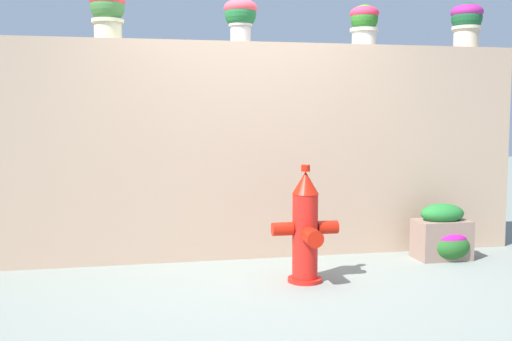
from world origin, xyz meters
TOP-DOWN VIEW (x-y plane):
  - ground_plane at (0.00, 0.00)m, footprint 24.00×24.00m
  - stone_wall at (0.00, 0.95)m, footprint 5.20×0.38m
  - potted_plant_1 at (-1.16, 0.96)m, footprint 0.31×0.31m
  - potted_plant_2 at (-0.01, 0.95)m, footprint 0.30×0.30m
  - potted_plant_3 at (1.18, 0.99)m, footprint 0.27×0.27m
  - potted_plant_4 at (2.24, 0.98)m, footprint 0.31×0.31m
  - fire_hydrant at (0.32, -0.06)m, footprint 0.52×0.41m
  - flower_bush_left at (1.76, 0.40)m, footprint 0.43×0.39m
  - planter_box at (1.73, 0.42)m, footprint 0.47×0.30m

SIDE VIEW (x-z plane):
  - ground_plane at x=0.00m, z-range 0.00..0.00m
  - flower_bush_left at x=1.76m, z-range 0.01..0.30m
  - planter_box at x=1.73m, z-range -0.01..0.49m
  - fire_hydrant at x=0.32m, z-range -0.04..0.87m
  - stone_wall at x=0.00m, z-range 0.00..1.93m
  - potted_plant_3 at x=1.18m, z-range 1.96..2.35m
  - potted_plant_2 at x=-0.01m, z-range 1.98..2.38m
  - potted_plant_1 at x=-1.16m, z-range 1.97..2.40m
  - potted_plant_4 at x=2.24m, z-range 1.97..2.42m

